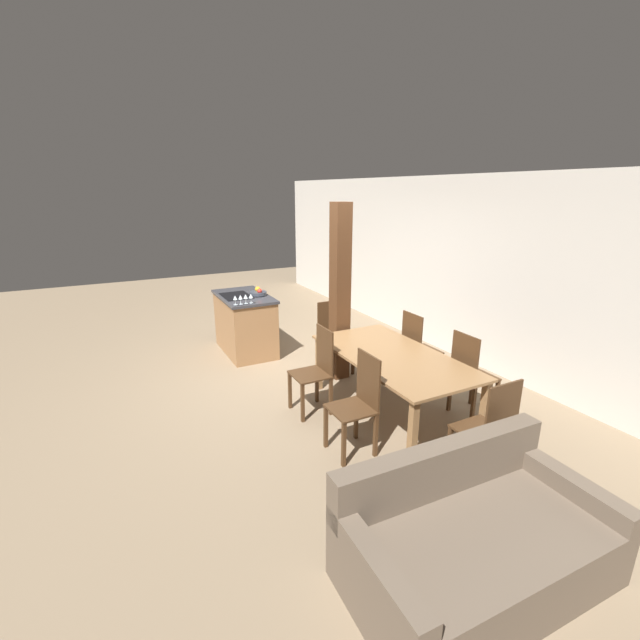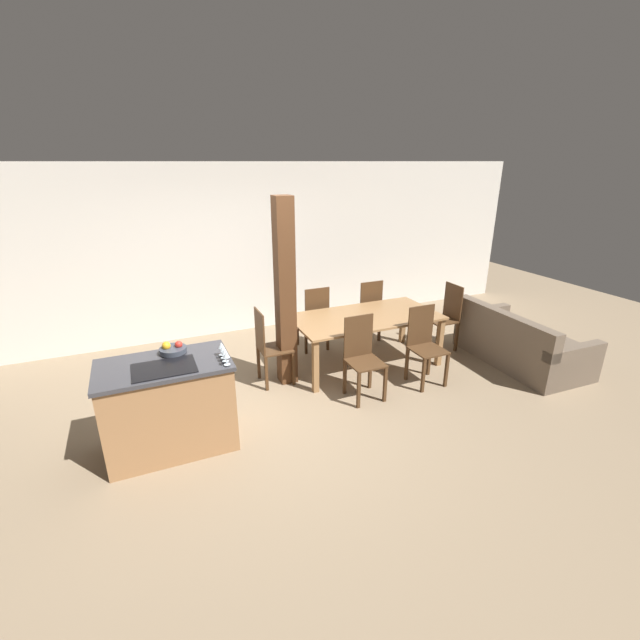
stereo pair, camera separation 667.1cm
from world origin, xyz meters
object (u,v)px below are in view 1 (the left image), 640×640
dining_table (393,361)px  dining_chair_near_right (358,402)px  wine_glass_far (246,297)px  dining_chair_near_left (316,369)px  wine_glass_near (235,298)px  dining_chair_far_left (418,348)px  couch (474,542)px  wine_glass_end (251,296)px  wine_glass_middle (240,298)px  timber_post (340,294)px  fruit_bowl (258,292)px  dining_chair_foot_end (489,430)px  dining_chair_far_right (470,374)px  kitchen_island (245,323)px  dining_chair_head_end (333,336)px

dining_table → dining_chair_near_right: size_ratio=2.01×
wine_glass_far → dining_chair_near_left: size_ratio=0.13×
wine_glass_near → dining_chair_near_left: (1.68, 0.43, -0.51)m
dining_chair_far_left → couch: 2.95m
wine_glass_near → wine_glass_end: bearing=90.0°
wine_glass_middle → wine_glass_near: bearing=-90.0°
dining_chair_near_left → timber_post: bearing=135.0°
timber_post → wine_glass_near: bearing=-130.6°
fruit_bowl → dining_chair_foot_end: size_ratio=0.26×
fruit_bowl → dining_table: 2.67m
dining_chair_far_right → couch: bearing=135.5°
dining_table → dining_chair_near_right: bearing=-58.5°
wine_glass_near → dining_table: (2.13, 1.16, -0.39)m
kitchen_island → couch: 4.71m
dining_chair_near_left → dining_chair_foot_end: bearing=21.9°
kitchen_island → dining_chair_near_left: size_ratio=1.23×
wine_glass_middle → dining_chair_far_right: bearing=35.3°
kitchen_island → wine_glass_near: 0.83m
wine_glass_far → couch: 4.24m
fruit_bowl → wine_glass_near: bearing=-48.5°
dining_chair_near_left → dining_chair_near_right: size_ratio=1.00×
wine_glass_middle → timber_post: size_ratio=0.06×
wine_glass_end → dining_chair_near_right: (2.58, 0.20, -0.51)m
dining_table → dining_chair_near_left: 0.87m
dining_chair_foot_end → dining_chair_near_right: bearing=-51.6°
kitchen_island → fruit_bowl: bearing=60.9°
wine_glass_far → couch: wine_glass_far is taller
dining_table → dining_chair_head_end: 1.39m
wine_glass_middle → dining_chair_near_right: bearing=7.7°
dining_chair_near_right → wine_glass_near: bearing=-170.6°
dining_chair_far_left → timber_post: size_ratio=0.43×
wine_glass_near → dining_chair_head_end: 1.47m
kitchen_island → fruit_bowl: (0.11, 0.20, 0.50)m
fruit_bowl → dining_chair_near_right: bearing=-1.1°
dining_chair_far_left → dining_chair_far_right: same height
wine_glass_far → dining_chair_near_right: wine_glass_far is taller
wine_glass_middle → fruit_bowl: bearing=136.4°
wine_glass_near → dining_chair_head_end: size_ratio=0.13×
wine_glass_near → wine_glass_end: size_ratio=1.00×
wine_glass_near → timber_post: timber_post is taller
fruit_bowl → wine_glass_near: (0.43, -0.49, 0.06)m
wine_glass_far → dining_chair_head_end: wine_glass_far is taller
wine_glass_far → dining_chair_foot_end: size_ratio=0.13×
dining_chair_near_right → couch: dining_chair_near_right is taller
wine_glass_middle → wine_glass_end: 0.15m
dining_chair_far_right → dining_chair_foot_end: same height
wine_glass_end → timber_post: (0.97, 0.91, 0.14)m
dining_chair_near_right → timber_post: size_ratio=0.43×
dining_chair_near_left → dining_chair_far_right: bearing=58.5°
wine_glass_end → dining_chair_foot_end: wine_glass_end is taller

